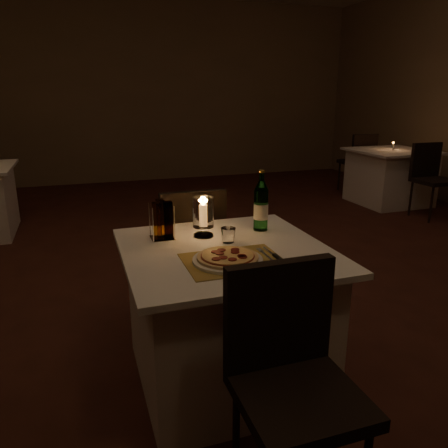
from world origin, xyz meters
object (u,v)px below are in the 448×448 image
object	(u,v)px
main_table	(225,315)
chair_far	(190,241)
chair_near	(289,362)
hurricane_candle	(203,214)
tumbler	(228,235)
neighbor_table_right	(390,177)
water_bottle	(261,206)
plate	(228,260)
pizza	(228,257)

from	to	relation	value
main_table	chair_far	size ratio (longest dim) A/B	1.11
main_table	chair_near	distance (m)	0.74
hurricane_candle	tumbler	bearing A→B (deg)	-55.27
main_table	chair_far	bearing A→B (deg)	90.00
neighbor_table_right	tumbler	bearing A→B (deg)	-139.31
chair_near	chair_far	bearing A→B (deg)	90.00
water_bottle	neighbor_table_right	size ratio (longest dim) A/B	0.34
hurricane_candle	plate	bearing A→B (deg)	-90.13
chair_near	water_bottle	bearing A→B (deg)	73.10
chair_near	plate	bearing A→B (deg)	95.35
main_table	neighbor_table_right	bearing A→B (deg)	41.13
chair_near	pizza	bearing A→B (deg)	95.34
plate	tumbler	xyz separation A→B (m)	(0.09, 0.26, 0.03)
chair_far	tumbler	distance (m)	0.67
pizza	chair_far	bearing A→B (deg)	86.80
neighbor_table_right	chair_far	bearing A→B (deg)	-146.41
tumbler	water_bottle	bearing A→B (deg)	30.53
plate	tumbler	world-z (taller)	tumbler
neighbor_table_right	pizza	bearing A→B (deg)	-137.62
plate	tumbler	size ratio (longest dim) A/B	4.18
chair_far	pizza	distance (m)	0.92
chair_near	plate	distance (m)	0.57
water_bottle	main_table	bearing A→B (deg)	-141.67
chair_near	pizza	world-z (taller)	chair_near
main_table	plate	size ratio (longest dim) A/B	3.12
chair_near	water_bottle	xyz separation A→B (m)	(0.29, 0.94, 0.33)
tumbler	hurricane_candle	bearing A→B (deg)	124.73
chair_near	chair_far	distance (m)	1.43
main_table	water_bottle	bearing A→B (deg)	38.33
main_table	chair_near	bearing A→B (deg)	-90.00
main_table	neighbor_table_right	xyz separation A→B (m)	(3.42, 2.98, 0.00)
chair_near	hurricane_candle	distance (m)	0.99
pizza	hurricane_candle	xyz separation A→B (m)	(0.00, 0.40, 0.10)
main_table	neighbor_table_right	size ratio (longest dim) A/B	1.00
plate	hurricane_candle	world-z (taller)	hurricane_candle
main_table	neighbor_table_right	distance (m)	4.54
chair_near	tumbler	world-z (taller)	chair_near
hurricane_candle	neighbor_table_right	world-z (taller)	hurricane_candle
main_table	tumbler	bearing A→B (deg)	61.99
chair_near	tumbler	bearing A→B (deg)	86.81
hurricane_candle	neighbor_table_right	bearing A→B (deg)	38.58
water_bottle	hurricane_candle	bearing A→B (deg)	-178.76
chair_far	pizza	size ratio (longest dim) A/B	3.21
pizza	tumbler	xyz separation A→B (m)	(0.09, 0.26, 0.01)
main_table	water_bottle	xyz separation A→B (m)	(0.29, 0.23, 0.50)
main_table	hurricane_candle	xyz separation A→B (m)	(-0.05, 0.22, 0.49)
main_table	tumbler	world-z (taller)	tumbler
main_table	pizza	size ratio (longest dim) A/B	3.57
hurricane_candle	neighbor_table_right	distance (m)	4.46
chair_near	chair_far	xyz separation A→B (m)	(0.00, 1.43, 0.00)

